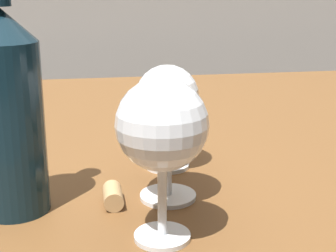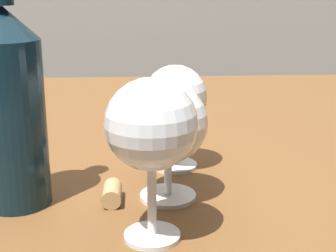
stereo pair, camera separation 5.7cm
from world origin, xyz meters
The scene contains 6 objects.
dining_table centered at (0.00, 0.00, 0.66)m, with size 1.53×0.97×0.74m.
wine_glass_port centered at (0.03, -0.36, 0.86)m, with size 0.09×0.09×0.16m.
wine_glass_cabernet centered at (0.05, -0.26, 0.83)m, with size 0.09×0.09×0.14m.
wine_glass_amber centered at (0.07, -0.16, 0.84)m, with size 0.08×0.08×0.14m.
wine_bottle centered at (-0.12, -0.27, 0.86)m, with size 0.07×0.07×0.30m.
cork centered at (-0.01, -0.27, 0.75)m, with size 0.02×0.02×0.04m, color tan.
Camera 2 is at (0.02, -0.81, 0.99)m, focal length 54.76 mm.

